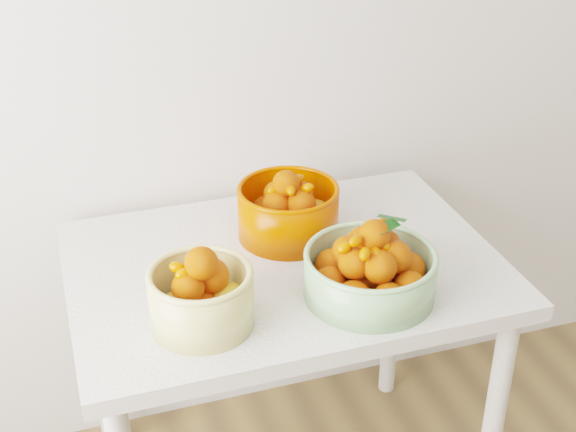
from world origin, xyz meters
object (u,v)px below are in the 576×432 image
Objects in this scene: bowl_cream at (201,296)px; bowl_green at (370,270)px; table at (284,295)px; bowl_orange at (288,210)px.

bowl_cream is 0.82× the size of bowl_green.
bowl_orange is at bearing 67.22° from table.
bowl_cream and bowl_green have the same top height.
bowl_orange is (-0.09, 0.30, 0.01)m from bowl_green.
bowl_cream reaches higher than table.
bowl_green reaches higher than bowl_orange.
bowl_cream reaches higher than bowl_orange.
bowl_green is (0.37, -0.01, -0.01)m from bowl_cream.
bowl_cream is 0.92× the size of bowl_orange.
bowl_green is at bearing -73.32° from bowl_orange.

